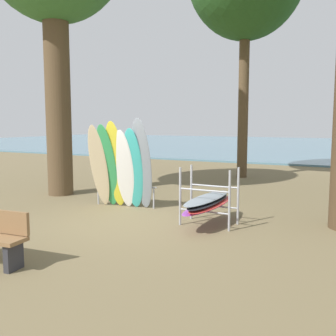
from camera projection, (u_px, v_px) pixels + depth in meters
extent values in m
plane|color=brown|center=(135.00, 224.00, 8.56)|extent=(80.00, 80.00, 0.00)
cube|color=slate|center=(312.00, 146.00, 36.38)|extent=(80.00, 36.00, 0.10)
cylinder|color=brown|center=(58.00, 91.00, 11.70)|extent=(0.75, 0.75, 6.26)
cylinder|color=brown|center=(244.00, 95.00, 15.45)|extent=(0.40, 0.40, 6.56)
ellipsoid|color=#C6B289|center=(99.00, 166.00, 10.17)|extent=(0.53, 0.60, 2.15)
ellipsoid|color=#339E56|center=(107.00, 166.00, 10.10)|extent=(0.59, 0.70, 2.16)
ellipsoid|color=yellow|center=(116.00, 165.00, 10.03)|extent=(0.62, 0.70, 2.24)
ellipsoid|color=white|center=(124.00, 169.00, 9.97)|extent=(0.57, 0.57, 2.03)
ellipsoid|color=#38B2AD|center=(133.00, 169.00, 9.90)|extent=(0.60, 0.58, 2.07)
ellipsoid|color=gray|center=(142.00, 164.00, 9.82)|extent=(0.55, 0.54, 2.33)
cylinder|color=#9EA0A5|center=(98.00, 194.00, 10.58)|extent=(0.04, 0.04, 0.55)
cylinder|color=#9EA0A5|center=(154.00, 198.00, 10.02)|extent=(0.04, 0.04, 0.55)
cylinder|color=#9EA0A5|center=(125.00, 186.00, 10.27)|extent=(1.78, 0.25, 0.04)
cylinder|color=#9EA0A5|center=(180.00, 196.00, 8.39)|extent=(0.05, 0.05, 1.25)
cylinder|color=#9EA0A5|center=(229.00, 201.00, 7.90)|extent=(0.05, 0.05, 1.25)
cylinder|color=#9EA0A5|center=(191.00, 192.00, 8.92)|extent=(0.05, 0.05, 1.25)
cylinder|color=#9EA0A5|center=(238.00, 196.00, 8.43)|extent=(0.05, 0.05, 1.25)
cylinder|color=#9EA0A5|center=(204.00, 212.00, 8.18)|extent=(1.10, 0.04, 0.04)
cylinder|color=#9EA0A5|center=(204.00, 190.00, 8.13)|extent=(1.10, 0.04, 0.04)
cylinder|color=#9EA0A5|center=(214.00, 206.00, 8.71)|extent=(1.10, 0.04, 0.04)
cylinder|color=#9EA0A5|center=(214.00, 186.00, 8.66)|extent=(1.10, 0.04, 0.04)
ellipsoid|color=purple|center=(207.00, 206.00, 8.46)|extent=(0.65, 2.13, 0.06)
ellipsoid|color=red|center=(211.00, 204.00, 8.41)|extent=(0.52, 2.10, 0.06)
ellipsoid|color=black|center=(208.00, 201.00, 8.43)|extent=(0.55, 2.11, 0.06)
ellipsoid|color=gray|center=(207.00, 198.00, 8.44)|extent=(0.56, 2.11, 0.06)
cube|color=#2D2D33|center=(14.00, 257.00, 5.85)|extent=(0.13, 0.33, 0.42)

